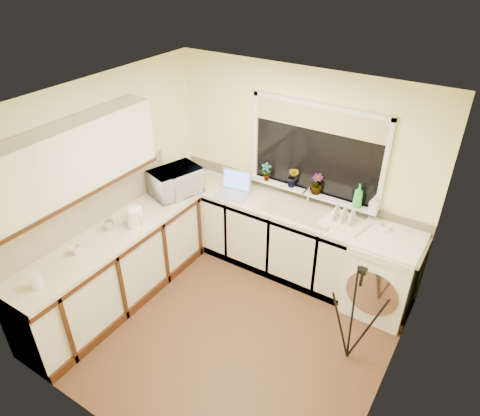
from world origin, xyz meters
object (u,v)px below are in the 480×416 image
object	(u,v)px
plant_c	(317,184)
cup_left	(76,250)
plant_b	(293,177)
microwave	(176,182)
steel_jar	(109,225)
cup_back	(385,229)
laptop	(234,188)
tripod	(355,315)
plant_a	(266,172)
kettle	(135,218)
soap_bottle_clear	(375,204)
soap_bottle_green	(358,196)
washing_machine	(382,274)
glass_jug	(36,281)
dish_rack	(345,224)

from	to	relation	value
plant_c	cup_left	bearing A→B (deg)	-126.86
plant_b	plant_c	bearing A→B (deg)	1.88
plant_b	microwave	bearing A→B (deg)	-151.85
steel_jar	cup_back	distance (m)	2.93
laptop	tripod	size ratio (longest dim) A/B	0.37
tripod	plant_a	distance (m)	2.01
kettle	soap_bottle_clear	size ratio (longest dim) A/B	1.13
microwave	soap_bottle_green	bearing A→B (deg)	-54.62
washing_machine	plant_a	world-z (taller)	plant_a
glass_jug	cup_back	xyz separation A→B (m)	(2.38, 2.51, -0.02)
plant_c	tripod	bearing A→B (deg)	-49.78
kettle	plant_a	size ratio (longest dim) A/B	0.98
laptop	tripod	distance (m)	2.10
kettle	plant_a	xyz separation A→B (m)	(0.80, 1.43, 0.15)
soap_bottle_clear	plant_c	bearing A→B (deg)	177.62
washing_machine	steel_jar	xyz separation A→B (m)	(-2.60, -1.40, 0.49)
cup_left	plant_a	bearing A→B (deg)	65.37
soap_bottle_clear	glass_jug	bearing A→B (deg)	-129.92
tripod	soap_bottle_green	world-z (taller)	soap_bottle_green
washing_machine	microwave	distance (m)	2.60
dish_rack	microwave	world-z (taller)	microwave
laptop	cup_back	xyz separation A→B (m)	(1.81, 0.15, -0.03)
washing_machine	laptop	xyz separation A→B (m)	(-1.90, -0.02, 0.50)
steel_jar	cup_back	bearing A→B (deg)	31.29
cup_back	cup_left	world-z (taller)	cup_back
soap_bottle_clear	steel_jar	bearing A→B (deg)	-144.86
soap_bottle_clear	kettle	bearing A→B (deg)	-145.93
plant_b	cup_left	distance (m)	2.51
kettle	steel_jar	bearing A→B (deg)	-134.91
dish_rack	microwave	bearing A→B (deg)	-155.34
laptop	microwave	size ratio (longest dim) A/B	0.71
steel_jar	plant_b	distance (m)	2.14
plant_c	soap_bottle_green	distance (m)	0.50
soap_bottle_clear	dish_rack	bearing A→B (deg)	-135.23
glass_jug	washing_machine	bearing A→B (deg)	43.94
plant_c	microwave	bearing A→B (deg)	-156.36
plant_a	cup_back	xyz separation A→B (m)	(1.51, -0.10, -0.22)
laptop	plant_a	world-z (taller)	plant_a
washing_machine	soap_bottle_green	distance (m)	0.89
plant_a	soap_bottle_clear	size ratio (longest dim) A/B	1.16
laptop	soap_bottle_green	size ratio (longest dim) A/B	1.54
plant_a	tripod	bearing A→B (deg)	-34.24
glass_jug	soap_bottle_green	bearing A→B (deg)	52.59
glass_jug	soap_bottle_green	xyz separation A→B (m)	(2.01, 2.63, 0.21)
washing_machine	soap_bottle_clear	distance (m)	0.77
plant_b	soap_bottle_clear	distance (m)	0.99
kettle	plant_b	world-z (taller)	plant_b
soap_bottle_clear	microwave	bearing A→B (deg)	-163.86
steel_jar	soap_bottle_green	world-z (taller)	soap_bottle_green
glass_jug	soap_bottle_clear	world-z (taller)	soap_bottle_clear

